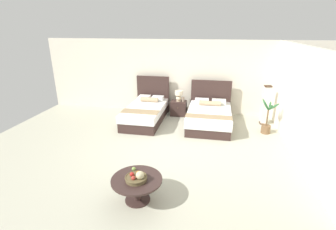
{
  "coord_description": "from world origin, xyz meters",
  "views": [
    {
      "loc": [
        1.03,
        -5.49,
        2.96
      ],
      "look_at": [
        -0.05,
        0.54,
        0.74
      ],
      "focal_mm": 26.36,
      "sensor_mm": 36.0,
      "label": 1
    }
  ],
  "objects_px": {
    "bed_near_corner": "(209,116)",
    "potted_palm": "(267,123)",
    "nightstand": "(179,108)",
    "loose_apple": "(134,169)",
    "table_lamp": "(179,95)",
    "coffee_table": "(137,184)",
    "fruit_bowl": "(137,177)",
    "bed_near_window": "(146,112)",
    "vase": "(183,99)",
    "floor_lamp_corner": "(266,105)"
  },
  "relations": [
    {
      "from": "fruit_bowl",
      "to": "loose_apple",
      "type": "relative_size",
      "value": 5.0
    },
    {
      "from": "coffee_table",
      "to": "fruit_bowl",
      "type": "relative_size",
      "value": 2.34
    },
    {
      "from": "fruit_bowl",
      "to": "potted_palm",
      "type": "height_order",
      "value": "potted_palm"
    },
    {
      "from": "table_lamp",
      "to": "fruit_bowl",
      "type": "bearing_deg",
      "value": -91.16
    },
    {
      "from": "table_lamp",
      "to": "vase",
      "type": "relative_size",
      "value": 2.12
    },
    {
      "from": "bed_near_corner",
      "to": "bed_near_window",
      "type": "bearing_deg",
      "value": 179.88
    },
    {
      "from": "table_lamp",
      "to": "fruit_bowl",
      "type": "distance_m",
      "value": 4.67
    },
    {
      "from": "floor_lamp_corner",
      "to": "loose_apple",
      "type": "bearing_deg",
      "value": -126.75
    },
    {
      "from": "fruit_bowl",
      "to": "bed_near_corner",
      "type": "bearing_deg",
      "value": 73.42
    },
    {
      "from": "bed_near_corner",
      "to": "fruit_bowl",
      "type": "height_order",
      "value": "bed_near_corner"
    },
    {
      "from": "coffee_table",
      "to": "loose_apple",
      "type": "bearing_deg",
      "value": 117.94
    },
    {
      "from": "bed_near_window",
      "to": "coffee_table",
      "type": "relative_size",
      "value": 2.44
    },
    {
      "from": "vase",
      "to": "coffee_table",
      "type": "height_order",
      "value": "vase"
    },
    {
      "from": "bed_near_corner",
      "to": "vase",
      "type": "distance_m",
      "value": 1.18
    },
    {
      "from": "coffee_table",
      "to": "loose_apple",
      "type": "relative_size",
      "value": 11.68
    },
    {
      "from": "vase",
      "to": "fruit_bowl",
      "type": "height_order",
      "value": "vase"
    },
    {
      "from": "fruit_bowl",
      "to": "floor_lamp_corner",
      "type": "distance_m",
      "value": 5.2
    },
    {
      "from": "fruit_bowl",
      "to": "nightstand",
      "type": "bearing_deg",
      "value": 88.83
    },
    {
      "from": "bed_near_corner",
      "to": "nightstand",
      "type": "height_order",
      "value": "bed_near_corner"
    },
    {
      "from": "bed_near_window",
      "to": "loose_apple",
      "type": "height_order",
      "value": "bed_near_window"
    },
    {
      "from": "bed_near_corner",
      "to": "nightstand",
      "type": "xyz_separation_m",
      "value": [
        -1.07,
        0.74,
        -0.05
      ]
    },
    {
      "from": "bed_near_window",
      "to": "bed_near_corner",
      "type": "bearing_deg",
      "value": -0.12
    },
    {
      "from": "floor_lamp_corner",
      "to": "fruit_bowl",
      "type": "bearing_deg",
      "value": -123.68
    },
    {
      "from": "coffee_table",
      "to": "floor_lamp_corner",
      "type": "height_order",
      "value": "floor_lamp_corner"
    },
    {
      "from": "table_lamp",
      "to": "loose_apple",
      "type": "bearing_deg",
      "value": -93.06
    },
    {
      "from": "table_lamp",
      "to": "coffee_table",
      "type": "xyz_separation_m",
      "value": [
        -0.11,
        -4.62,
        -0.38
      ]
    },
    {
      "from": "bed_near_corner",
      "to": "nightstand",
      "type": "relative_size",
      "value": 3.9
    },
    {
      "from": "loose_apple",
      "to": "floor_lamp_corner",
      "type": "relative_size",
      "value": 0.06
    },
    {
      "from": "vase",
      "to": "floor_lamp_corner",
      "type": "height_order",
      "value": "floor_lamp_corner"
    },
    {
      "from": "nightstand",
      "to": "loose_apple",
      "type": "bearing_deg",
      "value": -93.07
    },
    {
      "from": "bed_near_corner",
      "to": "potted_palm",
      "type": "height_order",
      "value": "bed_near_corner"
    },
    {
      "from": "table_lamp",
      "to": "bed_near_corner",
      "type": "bearing_deg",
      "value": -35.53
    },
    {
      "from": "bed_near_window",
      "to": "fruit_bowl",
      "type": "height_order",
      "value": "bed_near_window"
    },
    {
      "from": "vase",
      "to": "coffee_table",
      "type": "bearing_deg",
      "value": -93.42
    },
    {
      "from": "loose_apple",
      "to": "bed_near_corner",
      "type": "bearing_deg",
      "value": 70.24
    },
    {
      "from": "nightstand",
      "to": "coffee_table",
      "type": "distance_m",
      "value": 4.6
    },
    {
      "from": "bed_near_window",
      "to": "bed_near_corner",
      "type": "xyz_separation_m",
      "value": [
        2.04,
        -0.0,
        -0.0
      ]
    },
    {
      "from": "bed_near_corner",
      "to": "potted_palm",
      "type": "xyz_separation_m",
      "value": [
        1.65,
        -0.34,
        0.01
      ]
    },
    {
      "from": "coffee_table",
      "to": "table_lamp",
      "type": "bearing_deg",
      "value": 88.62
    },
    {
      "from": "vase",
      "to": "potted_palm",
      "type": "bearing_deg",
      "value": -22.08
    },
    {
      "from": "vase",
      "to": "floor_lamp_corner",
      "type": "relative_size",
      "value": 0.14
    },
    {
      "from": "nightstand",
      "to": "coffee_table",
      "type": "bearing_deg",
      "value": -91.39
    },
    {
      "from": "bed_near_window",
      "to": "loose_apple",
      "type": "distance_m",
      "value": 3.71
    },
    {
      "from": "bed_near_window",
      "to": "bed_near_corner",
      "type": "height_order",
      "value": "bed_near_window"
    },
    {
      "from": "fruit_bowl",
      "to": "potted_palm",
      "type": "relative_size",
      "value": 0.38
    },
    {
      "from": "bed_near_corner",
      "to": "potted_palm",
      "type": "relative_size",
      "value": 2.04
    },
    {
      "from": "coffee_table",
      "to": "potted_palm",
      "type": "bearing_deg",
      "value": 51.15
    },
    {
      "from": "nightstand",
      "to": "potted_palm",
      "type": "bearing_deg",
      "value": -21.63
    },
    {
      "from": "bed_near_corner",
      "to": "vase",
      "type": "height_order",
      "value": "bed_near_corner"
    },
    {
      "from": "table_lamp",
      "to": "loose_apple",
      "type": "height_order",
      "value": "table_lamp"
    }
  ]
}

